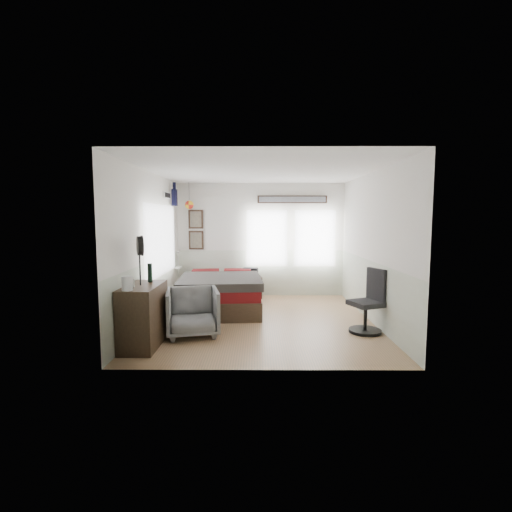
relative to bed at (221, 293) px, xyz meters
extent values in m
cube|color=#967451|center=(0.83, -0.86, -0.35)|extent=(4.00, 4.50, 0.01)
cube|color=silver|center=(0.83, 1.39, 1.00)|extent=(4.00, 0.02, 2.70)
cube|color=silver|center=(0.83, -3.11, 1.00)|extent=(4.00, 0.02, 2.70)
cube|color=silver|center=(-1.17, -0.86, 1.00)|extent=(0.02, 4.50, 2.70)
cube|color=silver|center=(2.83, -0.86, 1.00)|extent=(0.02, 4.50, 2.70)
cube|color=white|center=(0.83, -0.86, 2.35)|extent=(4.00, 4.50, 0.02)
cube|color=#B4BDA7|center=(0.83, 1.39, 0.20)|extent=(4.00, 0.01, 1.10)
cube|color=#B4BDA7|center=(-1.16, -0.86, 0.20)|extent=(0.01, 4.50, 1.10)
cube|color=#B4BDA7|center=(2.82, -0.86, 0.20)|extent=(0.01, 4.50, 1.10)
cube|color=silver|center=(-1.13, -0.31, 1.10)|extent=(0.03, 2.20, 1.35)
cube|color=silver|center=(0.98, 1.35, 1.05)|extent=(0.95, 0.03, 1.30)
cube|color=silver|center=(2.13, 1.35, 1.05)|extent=(0.95, 0.03, 1.30)
cube|color=black|center=(-0.72, 1.36, 1.00)|extent=(0.35, 0.03, 0.45)
cube|color=black|center=(-0.72, 1.36, 1.50)|extent=(0.35, 0.03, 0.45)
cube|color=#7F7259|center=(-0.72, 1.34, 1.00)|extent=(0.27, 0.01, 0.37)
cube|color=#7F7259|center=(-0.72, 1.34, 1.50)|extent=(0.27, 0.01, 0.37)
cube|color=black|center=(1.58, 1.36, 1.97)|extent=(1.65, 0.03, 0.18)
cube|color=gray|center=(1.58, 1.34, 1.97)|extent=(1.58, 0.01, 0.13)
cube|color=white|center=(-1.13, 0.29, 2.00)|extent=(0.02, 0.48, 0.14)
sphere|color=red|center=(-0.82, 1.09, 1.83)|extent=(0.20, 0.20, 0.20)
cube|color=#302217|center=(0.00, 0.02, -0.17)|extent=(1.70, 2.31, 0.35)
cube|color=maroon|center=(0.00, 0.02, 0.11)|extent=(1.66, 2.27, 0.20)
cube|color=#3F3A36|center=(0.00, -0.23, 0.28)|extent=(1.72, 1.77, 0.15)
cube|color=maroon|center=(-0.36, 0.90, 0.28)|extent=(0.63, 0.42, 0.15)
cube|color=maroon|center=(0.36, 0.90, 0.28)|extent=(0.63, 0.42, 0.15)
cube|color=#302217|center=(-0.91, -2.23, 0.10)|extent=(0.48, 1.00, 0.90)
imported|color=slate|center=(-0.28, -1.72, 0.03)|extent=(0.97, 0.98, 0.76)
cube|color=#302217|center=(0.59, 1.12, -0.09)|extent=(0.56, 0.47, 0.51)
cylinder|color=black|center=(2.53, -1.57, -0.32)|extent=(0.52, 0.52, 0.05)
cylinder|color=black|center=(2.53, -1.57, -0.09)|extent=(0.06, 0.06, 0.40)
cube|color=#2A2A2B|center=(2.53, -1.57, 0.14)|extent=(0.61, 0.61, 0.08)
cube|color=#2A2A2B|center=(2.72, -1.50, 0.44)|extent=(0.22, 0.41, 0.52)
cylinder|color=silver|center=(-0.98, -2.63, 0.65)|extent=(0.14, 0.14, 0.19)
cube|color=silver|center=(-0.90, -2.63, 0.66)|extent=(0.02, 0.02, 0.12)
cylinder|color=black|center=(-0.88, -1.94, 0.70)|extent=(0.07, 0.07, 0.29)
cylinder|color=black|center=(-0.93, -2.23, 0.83)|extent=(0.02, 0.02, 0.56)
cylinder|color=black|center=(-0.93, -2.23, 1.13)|extent=(0.17, 0.28, 0.28)
cylinder|color=black|center=(-0.90, -2.23, 1.13)|extent=(0.14, 0.28, 0.30)
cube|color=black|center=(0.59, 1.12, 0.26)|extent=(0.37, 0.27, 0.20)
camera|label=1|loc=(0.77, -7.52, 1.52)|focal=26.00mm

